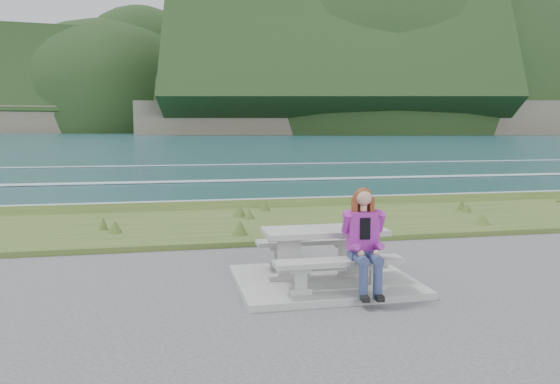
{
  "coord_description": "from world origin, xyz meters",
  "views": [
    {
      "loc": [
        -2.29,
        -7.65,
        2.34
      ],
      "look_at": [
        -0.42,
        1.2,
        1.27
      ],
      "focal_mm": 35.0,
      "sensor_mm": 36.0,
      "label": 1
    }
  ],
  "objects_px": {
    "bench_landward": "(339,267)",
    "bench_seaward": "(312,245)",
    "seated_woman": "(365,255)",
    "picnic_table": "(324,240)"
  },
  "relations": [
    {
      "from": "bench_landward",
      "to": "bench_seaward",
      "type": "relative_size",
      "value": 1.0
    },
    {
      "from": "bench_landward",
      "to": "seated_woman",
      "type": "distance_m",
      "value": 0.4
    },
    {
      "from": "bench_seaward",
      "to": "seated_woman",
      "type": "xyz_separation_m",
      "value": [
        0.33,
        -1.54,
        0.18
      ]
    },
    {
      "from": "bench_landward",
      "to": "seated_woman",
      "type": "bearing_deg",
      "value": -22.55
    },
    {
      "from": "seated_woman",
      "to": "bench_landward",
      "type": "bearing_deg",
      "value": 162.07
    },
    {
      "from": "picnic_table",
      "to": "bench_landward",
      "type": "relative_size",
      "value": 1.0
    },
    {
      "from": "bench_landward",
      "to": "bench_seaward",
      "type": "height_order",
      "value": "same"
    },
    {
      "from": "bench_landward",
      "to": "bench_seaward",
      "type": "xyz_separation_m",
      "value": [
        0.0,
        1.4,
        0.0
      ]
    },
    {
      "from": "bench_seaward",
      "to": "bench_landward",
      "type": "bearing_deg",
      "value": -90.0
    },
    {
      "from": "bench_landward",
      "to": "bench_seaward",
      "type": "bearing_deg",
      "value": 90.0
    }
  ]
}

